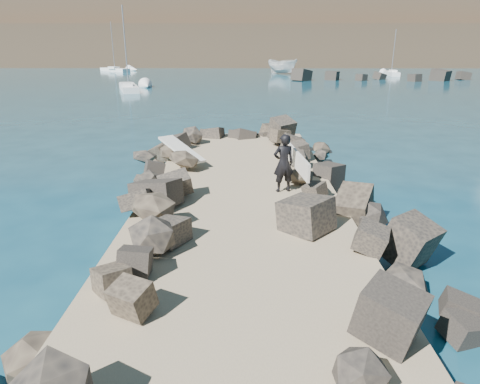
{
  "coord_description": "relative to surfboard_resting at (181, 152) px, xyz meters",
  "views": [
    {
      "loc": [
        0.11,
        -11.13,
        4.99
      ],
      "look_at": [
        0.0,
        -1.0,
        1.5
      ],
      "focal_mm": 32.0,
      "sensor_mm": 36.0,
      "label": 1
    }
  ],
  "objects": [
    {
      "name": "sailboat_e",
      "position": [
        -23.49,
        72.0,
        -0.7
      ],
      "size": [
        7.14,
        6.45,
        9.44
      ],
      "color": "white",
      "rests_on": "ground"
    },
    {
      "name": "surfer_with_board",
      "position": [
        3.75,
        -3.39,
        0.48
      ],
      "size": [
        1.05,
        2.26,
        1.84
      ],
      "color": "black",
      "rests_on": "jetty"
    },
    {
      "name": "riprap_right",
      "position": [
        5.26,
        -6.6,
        -0.54
      ],
      "size": [
        2.6,
        22.0,
        1.0
      ],
      "primitive_type": "cube",
      "color": "black",
      "rests_on": "ground"
    },
    {
      "name": "sailboat_a",
      "position": [
        -10.98,
        34.23,
        -0.7
      ],
      "size": [
        4.12,
        7.91,
        9.3
      ],
      "color": "white",
      "rests_on": "ground"
    },
    {
      "name": "boat_imported",
      "position": [
        9.31,
        64.27,
        0.32
      ],
      "size": [
        6.42,
        7.2,
        2.72
      ],
      "primitive_type": "imported",
      "rotation": [
        0.0,
        0.0,
        0.66
      ],
      "color": "silver",
      "rests_on": "ground"
    },
    {
      "name": "ground",
      "position": [
        2.36,
        -5.1,
        -1.04
      ],
      "size": [
        800.0,
        800.0,
        0.0
      ],
      "primitive_type": "plane",
      "color": "#0F384C",
      "rests_on": "ground"
    },
    {
      "name": "riprap_left",
      "position": [
        -0.54,
        -6.6,
        -0.54
      ],
      "size": [
        2.6,
        22.0,
        1.0
      ],
      "primitive_type": "cube",
      "color": "black",
      "rests_on": "ground"
    },
    {
      "name": "sailboat_f",
      "position": [
        36.56,
        92.53,
        -0.69
      ],
      "size": [
        3.58,
        5.32,
        6.68
      ],
      "color": "white",
      "rests_on": "ground"
    },
    {
      "name": "breakwater_secondary",
      "position": [
        37.36,
        49.9,
        -0.44
      ],
      "size": [
        52.0,
        4.0,
        1.2
      ],
      "primitive_type": "cube",
      "color": "black",
      "rests_on": "ground"
    },
    {
      "name": "jetty",
      "position": [
        2.36,
        -7.1,
        -0.74
      ],
      "size": [
        6.0,
        26.0,
        0.6
      ],
      "primitive_type": "cube",
      "color": "#8C7759",
      "rests_on": "ground"
    },
    {
      "name": "headland",
      "position": [
        12.36,
        154.9,
        14.96
      ],
      "size": [
        360.0,
        140.0,
        32.0
      ],
      "primitive_type": "cube",
      "color": "#2D4919",
      "rests_on": "ground"
    },
    {
      "name": "surfboard_resting",
      "position": [
        0.0,
        0.0,
        0.0
      ],
      "size": [
        2.11,
        2.45,
        0.09
      ],
      "primitive_type": "cube",
      "rotation": [
        0.0,
        0.0,
        0.66
      ],
      "color": "beige",
      "rests_on": "riprap_left"
    },
    {
      "name": "sailboat_d",
      "position": [
        27.99,
        60.95,
        -0.7
      ],
      "size": [
        1.8,
        6.4,
        7.7
      ],
      "color": "white",
      "rests_on": "ground"
    }
  ]
}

